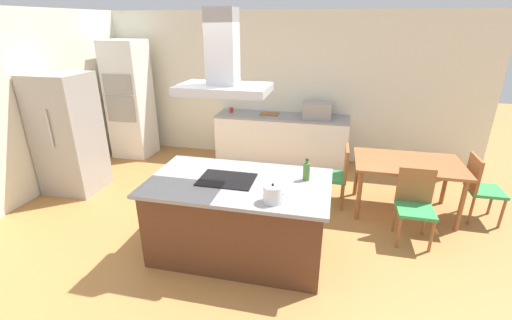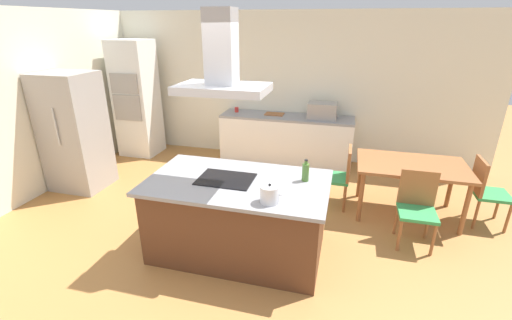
# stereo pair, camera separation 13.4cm
# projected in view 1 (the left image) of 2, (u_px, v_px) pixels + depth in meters

# --- Properties ---
(ground) EXTENTS (16.00, 16.00, 0.00)m
(ground) POSITION_uv_depth(u_px,v_px,m) (265.00, 193.00, 5.46)
(ground) COLOR #AD753D
(wall_back) EXTENTS (7.20, 0.10, 2.70)m
(wall_back) POSITION_uv_depth(u_px,v_px,m) (284.00, 87.00, 6.54)
(wall_back) COLOR silver
(wall_back) RESTS_ON ground
(wall_left) EXTENTS (0.10, 8.80, 2.70)m
(wall_left) POSITION_uv_depth(u_px,v_px,m) (34.00, 104.00, 5.22)
(wall_left) COLOR silver
(wall_left) RESTS_ON ground
(kitchen_island) EXTENTS (1.98, 1.15, 0.90)m
(kitchen_island) POSITION_uv_depth(u_px,v_px,m) (239.00, 217.00, 3.94)
(kitchen_island) COLOR #59331E
(kitchen_island) RESTS_ON ground
(cooktop) EXTENTS (0.60, 0.44, 0.01)m
(cooktop) POSITION_uv_depth(u_px,v_px,m) (227.00, 179.00, 3.79)
(cooktop) COLOR black
(cooktop) RESTS_ON kitchen_island
(tea_kettle) EXTENTS (0.24, 0.18, 0.20)m
(tea_kettle) POSITION_uv_depth(u_px,v_px,m) (273.00, 194.00, 3.30)
(tea_kettle) COLOR silver
(tea_kettle) RESTS_ON kitchen_island
(olive_oil_bottle) EXTENTS (0.08, 0.08, 0.24)m
(olive_oil_bottle) POSITION_uv_depth(u_px,v_px,m) (306.00, 171.00, 3.76)
(olive_oil_bottle) COLOR #47722D
(olive_oil_bottle) RESTS_ON kitchen_island
(back_counter) EXTENTS (2.41, 0.62, 0.90)m
(back_counter) POSITION_uv_depth(u_px,v_px,m) (281.00, 139.00, 6.54)
(back_counter) COLOR white
(back_counter) RESTS_ON ground
(countertop_microwave) EXTENTS (0.50, 0.38, 0.28)m
(countertop_microwave) POSITION_uv_depth(u_px,v_px,m) (317.00, 110.00, 6.19)
(countertop_microwave) COLOR #9E9993
(countertop_microwave) RESTS_ON back_counter
(coffee_mug_red) EXTENTS (0.08, 0.08, 0.09)m
(coffee_mug_red) POSITION_uv_depth(u_px,v_px,m) (232.00, 110.00, 6.60)
(coffee_mug_red) COLOR red
(coffee_mug_red) RESTS_ON back_counter
(cutting_board) EXTENTS (0.34, 0.24, 0.02)m
(cutting_board) POSITION_uv_depth(u_px,v_px,m) (270.00, 114.00, 6.46)
(cutting_board) COLOR #995B33
(cutting_board) RESTS_ON back_counter
(wall_oven_stack) EXTENTS (0.70, 0.66, 2.20)m
(wall_oven_stack) POSITION_uv_depth(u_px,v_px,m) (130.00, 100.00, 6.69)
(wall_oven_stack) COLOR white
(wall_oven_stack) RESTS_ON ground
(refrigerator) EXTENTS (0.80, 0.73, 1.82)m
(refrigerator) POSITION_uv_depth(u_px,v_px,m) (68.00, 134.00, 5.31)
(refrigerator) COLOR #9E9993
(refrigerator) RESTS_ON ground
(dining_table) EXTENTS (1.40, 0.90, 0.75)m
(dining_table) POSITION_uv_depth(u_px,v_px,m) (408.00, 168.00, 4.72)
(dining_table) COLOR #995B33
(dining_table) RESTS_ON ground
(chair_facing_island) EXTENTS (0.42, 0.42, 0.89)m
(chair_facing_island) POSITION_uv_depth(u_px,v_px,m) (415.00, 201.00, 4.17)
(chair_facing_island) COLOR #33934C
(chair_facing_island) RESTS_ON ground
(chair_at_left_end) EXTENTS (0.42, 0.42, 0.89)m
(chair_at_left_end) POSITION_uv_depth(u_px,v_px,m) (338.00, 172.00, 4.96)
(chair_at_left_end) COLOR #33934C
(chair_at_left_end) RESTS_ON ground
(chair_at_right_end) EXTENTS (0.42, 0.42, 0.89)m
(chair_at_right_end) POSITION_uv_depth(u_px,v_px,m) (480.00, 185.00, 4.59)
(chair_at_right_end) COLOR #33934C
(chair_at_right_end) RESTS_ON ground
(range_hood) EXTENTS (0.90, 0.55, 0.78)m
(range_hood) POSITION_uv_depth(u_px,v_px,m) (223.00, 67.00, 3.35)
(range_hood) COLOR #ADADB2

